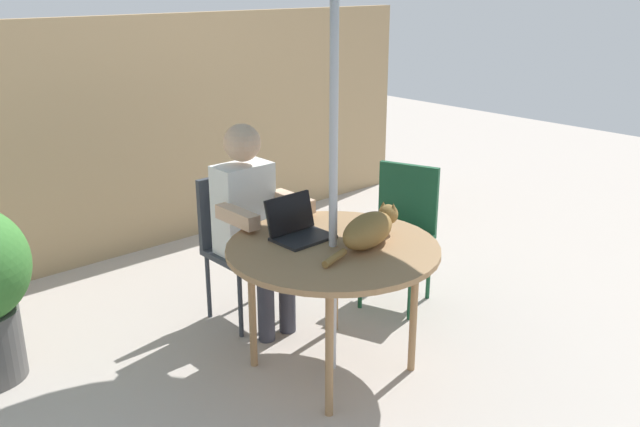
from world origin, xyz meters
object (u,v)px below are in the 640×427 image
at_px(person_seated, 251,216).
at_px(laptop, 296,226).
at_px(chair_empty, 402,223).
at_px(patio_table, 333,255).
at_px(cat, 370,229).
at_px(chair_occupied, 237,235).

distance_m(person_seated, laptop, 0.49).
relative_size(person_seated, laptop, 4.10).
bearing_deg(chair_empty, laptop, -173.77).
height_order(patio_table, cat, cat).
xyz_separation_m(patio_table, chair_occupied, (0.00, 0.87, -0.14)).
distance_m(chair_empty, person_seated, 1.01).
xyz_separation_m(chair_empty, laptop, (-0.98, -0.11, 0.25)).
bearing_deg(cat, chair_occupied, 98.96).
xyz_separation_m(person_seated, cat, (0.15, -0.82, 0.10)).
height_order(patio_table, laptop, laptop).
distance_m(patio_table, cat, 0.24).
distance_m(chair_occupied, person_seated, 0.23).
height_order(chair_empty, laptop, laptop).
height_order(chair_occupied, laptop, laptop).
bearing_deg(laptop, chair_occupied, 84.97).
bearing_deg(patio_table, laptop, 103.97).
relative_size(laptop, cat, 0.47).
distance_m(patio_table, person_seated, 0.71).
bearing_deg(patio_table, chair_occupied, 90.00).
xyz_separation_m(patio_table, laptop, (-0.06, 0.23, 0.12)).
height_order(person_seated, cat, person_seated).
relative_size(chair_occupied, person_seated, 0.73).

